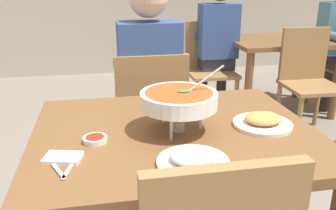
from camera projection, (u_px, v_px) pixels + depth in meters
dining_table_main at (175, 154)px, 1.47m from camera, size 1.12×0.90×0.73m
chair_diner_main at (150, 115)px, 2.19m from camera, size 0.44×0.44×0.90m
diner_main at (149, 76)px, 2.14m from camera, size 0.40×0.45×1.31m
curry_bowl at (179, 100)px, 1.38m from camera, size 0.33×0.30×0.26m
rice_plate at (193, 159)px, 1.16m from camera, size 0.24×0.24×0.06m
appetizer_plate at (263, 121)px, 1.46m from camera, size 0.24×0.24×0.06m
sauce_dish at (95, 139)px, 1.32m from camera, size 0.09×0.09×0.02m
napkin_folded at (63, 158)px, 1.19m from camera, size 0.14×0.11×0.02m
fork_utensil at (55, 167)px, 1.14m from camera, size 0.08×0.16×0.01m
spoon_utensil at (71, 166)px, 1.15m from camera, size 0.05×0.17×0.01m
dining_table_far at (279, 52)px, 3.51m from camera, size 1.00×0.80×0.73m
chair_bg_left at (208, 63)px, 3.47m from camera, size 0.45×0.45×0.90m
chair_bg_right at (308, 75)px, 3.04m from camera, size 0.45×0.45×0.90m
patron_bg_left at (217, 38)px, 3.41m from camera, size 0.40×0.45×1.31m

